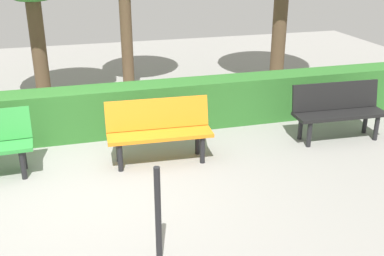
# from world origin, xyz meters

# --- Properties ---
(ground_plane) EXTENTS (17.70, 17.70, 0.00)m
(ground_plane) POSITION_xyz_m (0.00, 0.00, 0.00)
(ground_plane) COLOR gray
(bench_black) EXTENTS (1.44, 0.51, 0.86)m
(bench_black) POSITION_xyz_m (-3.84, -0.62, 0.48)
(bench_black) COLOR black
(bench_black) RESTS_ON ground_plane
(bench_orange) EXTENTS (1.45, 0.54, 0.86)m
(bench_orange) POSITION_xyz_m (-1.04, -0.58, 0.48)
(bench_orange) COLOR orange
(bench_orange) RESTS_ON ground_plane
(hedge_row) EXTENTS (13.70, 0.52, 0.77)m
(hedge_row) POSITION_xyz_m (-1.17, -1.71, 0.38)
(hedge_row) COLOR #2D6B28
(hedge_row) RESTS_ON ground_plane
(railing_post_mid) EXTENTS (0.06, 0.06, 1.00)m
(railing_post_mid) POSITION_xyz_m (-0.58, 1.59, 0.50)
(railing_post_mid) COLOR black
(railing_post_mid) RESTS_ON ground_plane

